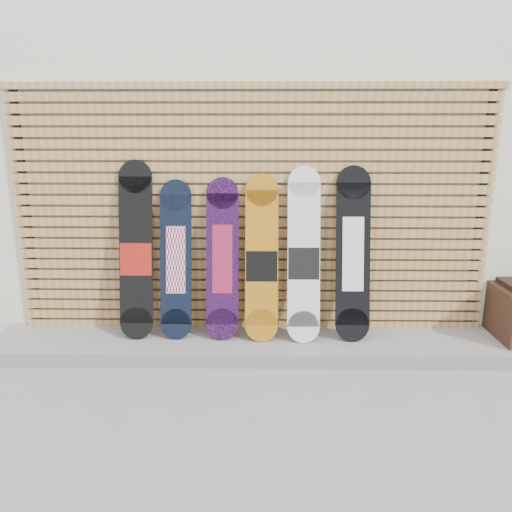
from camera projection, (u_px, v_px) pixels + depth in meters
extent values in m
plane|color=gray|center=(269.00, 389.00, 3.76)|extent=(80.00, 80.00, 0.00)
cube|color=white|center=(304.00, 139.00, 6.71)|extent=(12.00, 5.00, 3.60)
cube|color=gray|center=(251.00, 344.00, 4.41)|extent=(4.60, 0.70, 0.12)
cube|color=#B6864B|center=(252.00, 324.00, 4.67)|extent=(4.20, 0.05, 0.08)
cube|color=#B6864B|center=(252.00, 314.00, 4.65)|extent=(4.20, 0.05, 0.08)
cube|color=#B6864B|center=(252.00, 304.00, 4.62)|extent=(4.20, 0.05, 0.07)
cube|color=#B6864B|center=(252.00, 294.00, 4.60)|extent=(4.20, 0.05, 0.07)
cube|color=#B6864B|center=(252.00, 284.00, 4.58)|extent=(4.20, 0.05, 0.07)
cube|color=#B6864B|center=(252.00, 274.00, 4.55)|extent=(4.20, 0.05, 0.07)
cube|color=#B6864B|center=(252.00, 264.00, 4.53)|extent=(4.20, 0.05, 0.07)
cube|color=#B6864B|center=(252.00, 254.00, 4.51)|extent=(4.20, 0.05, 0.07)
cube|color=#B6864B|center=(252.00, 243.00, 4.48)|extent=(4.20, 0.05, 0.07)
cube|color=#B6864B|center=(252.00, 233.00, 4.46)|extent=(4.20, 0.05, 0.08)
cube|color=#B6864B|center=(252.00, 222.00, 4.44)|extent=(4.20, 0.05, 0.08)
cube|color=#B6864B|center=(252.00, 211.00, 4.41)|extent=(4.20, 0.05, 0.08)
cube|color=#B6864B|center=(252.00, 200.00, 4.39)|extent=(4.20, 0.05, 0.08)
cube|color=#B6864B|center=(252.00, 189.00, 4.37)|extent=(4.20, 0.05, 0.08)
cube|color=#B6864B|center=(252.00, 178.00, 4.34)|extent=(4.20, 0.05, 0.08)
cube|color=#B6864B|center=(252.00, 167.00, 4.32)|extent=(4.20, 0.05, 0.08)
cube|color=#B6864B|center=(252.00, 155.00, 4.30)|extent=(4.20, 0.05, 0.08)
cube|color=#B6864B|center=(252.00, 144.00, 4.27)|extent=(4.20, 0.05, 0.08)
cube|color=#B6864B|center=(251.00, 132.00, 4.25)|extent=(4.20, 0.05, 0.08)
cube|color=#B6864B|center=(251.00, 120.00, 4.22)|extent=(4.20, 0.05, 0.08)
cube|color=#B6864B|center=(251.00, 109.00, 4.20)|extent=(4.20, 0.05, 0.08)
cube|color=#B6864B|center=(251.00, 97.00, 4.18)|extent=(4.20, 0.05, 0.08)
cube|color=black|center=(28.00, 220.00, 4.49)|extent=(0.06, 0.04, 2.23)
cube|color=black|center=(479.00, 221.00, 4.43)|extent=(0.06, 0.04, 2.23)
cube|color=#B6864B|center=(251.00, 85.00, 4.16)|extent=(4.26, 0.07, 0.06)
cube|color=black|center=(136.00, 250.00, 4.33)|extent=(0.29, 0.26, 1.26)
cylinder|color=black|center=(137.00, 323.00, 4.36)|extent=(0.29, 0.08, 0.29)
cylinder|color=black|center=(135.00, 176.00, 4.29)|extent=(0.29, 0.08, 0.29)
cube|color=maroon|center=(136.00, 259.00, 4.33)|extent=(0.28, 0.08, 0.28)
cube|color=black|center=(176.00, 260.00, 4.34)|extent=(0.27, 0.26, 1.11)
cylinder|color=black|center=(176.00, 324.00, 4.36)|extent=(0.27, 0.08, 0.27)
cylinder|color=black|center=(176.00, 195.00, 4.32)|extent=(0.27, 0.08, 0.27)
cube|color=white|center=(176.00, 260.00, 4.34)|extent=(0.17, 0.15, 0.58)
cube|color=black|center=(222.00, 259.00, 4.33)|extent=(0.28, 0.26, 1.12)
cylinder|color=black|center=(222.00, 324.00, 4.35)|extent=(0.28, 0.08, 0.28)
cylinder|color=black|center=(223.00, 193.00, 4.31)|extent=(0.28, 0.08, 0.28)
cube|color=#9E1F42|center=(222.00, 259.00, 4.33)|extent=(0.17, 0.15, 0.59)
cube|color=#BA7213|center=(262.00, 258.00, 4.31)|extent=(0.29, 0.29, 1.15)
cylinder|color=#BA7213|center=(261.00, 325.00, 4.31)|extent=(0.29, 0.09, 0.28)
cylinder|color=#BA7213|center=(262.00, 190.00, 4.30)|extent=(0.29, 0.09, 0.28)
cube|color=black|center=(262.00, 266.00, 4.31)|extent=(0.27, 0.09, 0.26)
cube|color=white|center=(304.00, 255.00, 4.28)|extent=(0.28, 0.31, 1.21)
cylinder|color=white|center=(303.00, 327.00, 4.29)|extent=(0.28, 0.09, 0.28)
cylinder|color=white|center=(304.00, 182.00, 4.28)|extent=(0.28, 0.09, 0.28)
cube|color=black|center=(304.00, 264.00, 4.29)|extent=(0.27, 0.09, 0.27)
cube|color=black|center=(353.00, 254.00, 4.29)|extent=(0.29, 0.28, 1.20)
cylinder|color=black|center=(352.00, 325.00, 4.31)|extent=(0.29, 0.08, 0.29)
cylinder|color=black|center=(354.00, 183.00, 4.27)|extent=(0.29, 0.08, 0.29)
cube|color=white|center=(353.00, 254.00, 4.29)|extent=(0.18, 0.16, 0.63)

